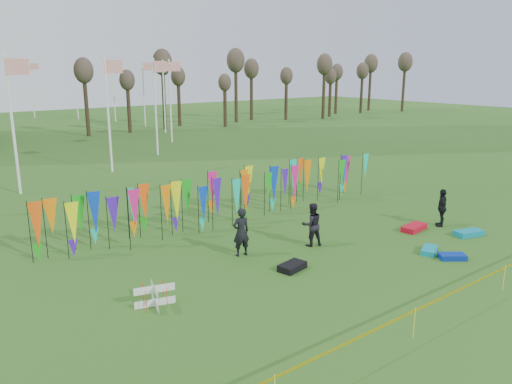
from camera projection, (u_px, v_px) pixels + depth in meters
ground at (375, 283)px, 17.35m from camera, size 160.00×160.00×0.00m
banner_row at (235, 191)px, 24.00m from camera, size 18.64×0.64×2.36m
caution_tape_near at (451, 295)px, 14.73m from camera, size 26.00×0.02×0.90m
tree_line at (277, 75)px, 68.57m from camera, size 53.92×1.92×7.84m
box_kite at (155, 296)px, 15.58m from camera, size 0.66×0.66×0.73m
person_left at (241, 232)px, 19.66m from camera, size 0.78×0.62×1.96m
person_mid at (312, 224)px, 20.79m from camera, size 1.03×0.81×1.84m
person_right at (442, 208)px, 23.35m from camera, size 1.20×1.12×1.80m
kite_bag_turquoise at (429, 250)px, 20.17m from camera, size 1.16×0.91×0.21m
kite_bag_blue at (452, 257)px, 19.49m from camera, size 1.12×1.02×0.21m
kite_bag_red at (414, 228)px, 22.92m from camera, size 1.44×0.81×0.25m
kite_bag_black at (292, 267)px, 18.47m from camera, size 1.18×0.83×0.25m
kite_bag_teal at (469, 233)px, 22.18m from camera, size 1.38×0.92×0.24m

